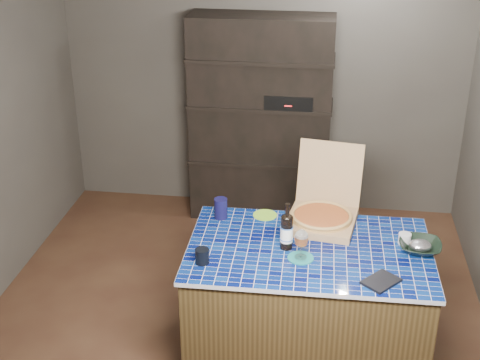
# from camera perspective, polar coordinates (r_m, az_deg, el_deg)

# --- Properties ---
(room) EXTENTS (3.50, 3.50, 3.50)m
(room) POSITION_cam_1_polar(r_m,az_deg,el_deg) (4.25, -0.46, 2.59)
(room) COLOR brown
(room) RESTS_ON ground
(shelving_unit) EXTENTS (1.20, 0.41, 1.80)m
(shelving_unit) POSITION_cam_1_polar(r_m,az_deg,el_deg) (5.79, 1.79, 5.17)
(shelving_unit) COLOR black
(shelving_unit) RESTS_ON floor
(kitchen_island) EXTENTS (1.48, 0.95, 0.80)m
(kitchen_island) POSITION_cam_1_polar(r_m,az_deg,el_deg) (4.28, 5.70, -10.41)
(kitchen_island) COLOR #48361C
(kitchen_island) RESTS_ON floor
(pizza_box) EXTENTS (0.50, 0.57, 0.46)m
(pizza_box) POSITION_cam_1_polar(r_m,az_deg,el_deg) (4.31, 7.02, -2.88)
(pizza_box) COLOR #A48254
(pizza_box) RESTS_ON kitchen_island
(mead_bottle) EXTENTS (0.08, 0.08, 0.30)m
(mead_bottle) POSITION_cam_1_polar(r_m,az_deg,el_deg) (3.99, 4.01, -4.36)
(mead_bottle) COLOR black
(mead_bottle) RESTS_ON kitchen_island
(teal_trivet) EXTENTS (0.15, 0.15, 0.01)m
(teal_trivet) POSITION_cam_1_polar(r_m,az_deg,el_deg) (3.95, 5.19, -6.64)
(teal_trivet) COLOR #157272
(teal_trivet) RESTS_ON kitchen_island
(wine_glass) EXTENTS (0.08, 0.08, 0.19)m
(wine_glass) POSITION_cam_1_polar(r_m,az_deg,el_deg) (3.88, 5.26, -5.03)
(wine_glass) COLOR white
(wine_glass) RESTS_ON teal_trivet
(tumbler) EXTENTS (0.08, 0.08, 0.09)m
(tumbler) POSITION_cam_1_polar(r_m,az_deg,el_deg) (3.88, -3.25, -6.50)
(tumbler) COLOR black
(tumbler) RESTS_ON kitchen_island
(dvd_case) EXTENTS (0.24, 0.24, 0.02)m
(dvd_case) POSITION_cam_1_polar(r_m,az_deg,el_deg) (3.80, 11.94, -8.46)
(dvd_case) COLOR black
(dvd_case) RESTS_ON kitchen_island
(bowl) EXTENTS (0.26, 0.26, 0.06)m
(bowl) POSITION_cam_1_polar(r_m,az_deg,el_deg) (4.13, 15.11, -5.51)
(bowl) COLOR black
(bowl) RESTS_ON kitchen_island
(foil_contents) EXTENTS (0.14, 0.11, 0.06)m
(foil_contents) POSITION_cam_1_polar(r_m,az_deg,el_deg) (4.13, 15.12, -5.40)
(foil_contents) COLOR #BABBC6
(foil_contents) RESTS_ON bowl
(white_jar) EXTENTS (0.08, 0.08, 0.07)m
(white_jar) POSITION_cam_1_polar(r_m,az_deg,el_deg) (4.19, 13.87, -4.88)
(white_jar) COLOR silver
(white_jar) RESTS_ON kitchen_island
(navy_cup) EXTENTS (0.09, 0.09, 0.14)m
(navy_cup) POSITION_cam_1_polar(r_m,az_deg,el_deg) (4.34, -1.65, -2.43)
(navy_cup) COLOR #100E34
(navy_cup) RESTS_ON kitchen_island
(green_trivet) EXTENTS (0.16, 0.16, 0.01)m
(green_trivet) POSITION_cam_1_polar(r_m,az_deg,el_deg) (4.40, 2.15, -3.00)
(green_trivet) COLOR #82CB2B
(green_trivet) RESTS_ON kitchen_island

